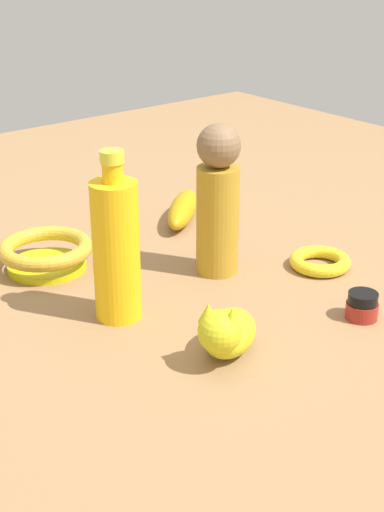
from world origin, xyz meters
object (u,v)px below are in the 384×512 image
(cat_figurine, at_px, (226,331))
(banana, at_px, (183,209))
(bowl, at_px, (46,252))
(bangle, at_px, (320,261))
(bottle_tall, at_px, (116,248))
(nail_polish_jar, at_px, (362,306))
(person_figure_adult, at_px, (218,200))

(cat_figurine, bearing_deg, banana, 58.20)
(banana, bearing_deg, bowl, 143.47)
(bowl, xyz_separation_m, bangle, (0.34, -0.27, -0.02))
(bottle_tall, distance_m, nail_polish_jar, 0.35)
(banana, bearing_deg, cat_figurine, -163.53)
(bottle_tall, height_order, person_figure_adult, bottle_tall)
(person_figure_adult, relative_size, cat_figurine, 1.91)
(person_figure_adult, xyz_separation_m, cat_figurine, (-0.16, -0.20, -0.08))
(bottle_tall, relative_size, banana, 1.36)
(cat_figurine, xyz_separation_m, bangle, (0.29, 0.10, -0.03))
(person_figure_adult, relative_size, bowl, 1.60)
(bowl, distance_m, bangle, 0.43)
(bowl, relative_size, bangle, 1.53)
(nail_polish_jar, relative_size, bangle, 0.47)
(bottle_tall, relative_size, bowl, 1.61)
(person_figure_adult, height_order, bowl, person_figure_adult)
(nail_polish_jar, xyz_separation_m, bangle, (0.08, 0.15, -0.01))
(bowl, bearing_deg, banana, 5.20)
(bottle_tall, height_order, bowl, bottle_tall)
(cat_figurine, distance_m, bangle, 0.31)
(person_figure_adult, bearing_deg, bowl, 139.31)
(nail_polish_jar, bearing_deg, bangle, 61.87)
(bangle, bearing_deg, nail_polish_jar, -118.13)
(bangle, bearing_deg, banana, 98.27)
(banana, bearing_deg, bottle_tall, 175.94)
(person_figure_adult, bearing_deg, bangle, -34.75)
(person_figure_adult, height_order, bangle, person_figure_adult)
(nail_polish_jar, distance_m, bowl, 0.49)
(cat_figurine, distance_m, banana, 0.47)
(nail_polish_jar, height_order, bangle, nail_polish_jar)
(bottle_tall, bearing_deg, bowl, 90.56)
(person_figure_adult, relative_size, banana, 1.34)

